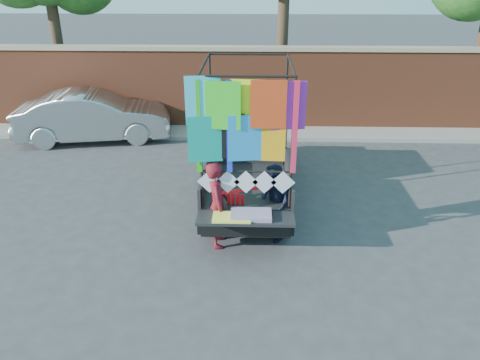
{
  "coord_description": "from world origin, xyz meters",
  "views": [
    {
      "loc": [
        0.08,
        -7.7,
        4.92
      ],
      "look_at": [
        -0.16,
        0.29,
        1.2
      ],
      "focal_mm": 35.0,
      "sensor_mm": 36.0,
      "label": 1
    }
  ],
  "objects_px": {
    "pickup_truck": "(248,156)",
    "man": "(274,204)",
    "woman": "(217,204)",
    "sedan": "(94,116)"
  },
  "relations": [
    {
      "from": "pickup_truck",
      "to": "sedan",
      "type": "bearing_deg",
      "value": 145.26
    },
    {
      "from": "man",
      "to": "sedan",
      "type": "bearing_deg",
      "value": -158.8
    },
    {
      "from": "pickup_truck",
      "to": "sedan",
      "type": "relative_size",
      "value": 1.15
    },
    {
      "from": "woman",
      "to": "man",
      "type": "xyz_separation_m",
      "value": [
        1.06,
        0.22,
        -0.08
      ]
    },
    {
      "from": "sedan",
      "to": "man",
      "type": "height_order",
      "value": "man"
    },
    {
      "from": "pickup_truck",
      "to": "man",
      "type": "bearing_deg",
      "value": -77.02
    },
    {
      "from": "woman",
      "to": "pickup_truck",
      "type": "bearing_deg",
      "value": -20.25
    },
    {
      "from": "pickup_truck",
      "to": "man",
      "type": "xyz_separation_m",
      "value": [
        0.53,
        -2.29,
        -0.06
      ]
    },
    {
      "from": "man",
      "to": "woman",
      "type": "bearing_deg",
      "value": -100.21
    },
    {
      "from": "woman",
      "to": "sedan",
      "type": "bearing_deg",
      "value": 27.56
    }
  ]
}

